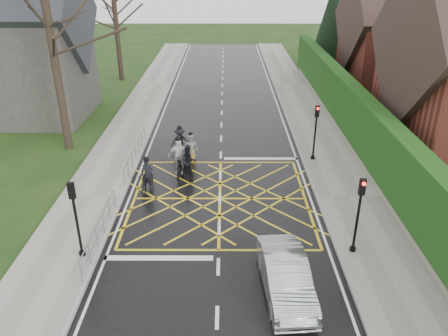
{
  "coord_description": "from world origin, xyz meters",
  "views": [
    {
      "loc": [
        0.24,
        -17.78,
        10.21
      ],
      "look_at": [
        0.2,
        0.62,
        1.3
      ],
      "focal_mm": 35.0,
      "sensor_mm": 36.0,
      "label": 1
    }
  ],
  "objects_px": {
    "cyclist_rear": "(147,179)",
    "cyclist_lead": "(191,151)",
    "cyclist_front": "(179,160)",
    "cyclist_back": "(189,165)",
    "car": "(286,276)",
    "cyclist_mid": "(180,145)"
  },
  "relations": [
    {
      "from": "cyclist_back",
      "to": "cyclist_mid",
      "type": "height_order",
      "value": "cyclist_back"
    },
    {
      "from": "cyclist_rear",
      "to": "cyclist_mid",
      "type": "relative_size",
      "value": 1.01
    },
    {
      "from": "cyclist_rear",
      "to": "cyclist_mid",
      "type": "bearing_deg",
      "value": 80.35
    },
    {
      "from": "cyclist_rear",
      "to": "car",
      "type": "distance_m",
      "value": 9.2
    },
    {
      "from": "cyclist_rear",
      "to": "cyclist_back",
      "type": "distance_m",
      "value": 2.32
    },
    {
      "from": "cyclist_back",
      "to": "cyclist_rear",
      "type": "bearing_deg",
      "value": -163.28
    },
    {
      "from": "cyclist_rear",
      "to": "cyclist_front",
      "type": "distance_m",
      "value": 2.27
    },
    {
      "from": "cyclist_rear",
      "to": "cyclist_front",
      "type": "height_order",
      "value": "cyclist_front"
    },
    {
      "from": "cyclist_rear",
      "to": "cyclist_lead",
      "type": "bearing_deg",
      "value": 68.11
    },
    {
      "from": "cyclist_mid",
      "to": "cyclist_lead",
      "type": "relative_size",
      "value": 1.02
    },
    {
      "from": "cyclist_back",
      "to": "cyclist_mid",
      "type": "bearing_deg",
      "value": 85.17
    },
    {
      "from": "cyclist_rear",
      "to": "cyclist_back",
      "type": "xyz_separation_m",
      "value": [
        1.89,
        1.34,
        0.11
      ]
    },
    {
      "from": "cyclist_back",
      "to": "car",
      "type": "relative_size",
      "value": 0.45
    },
    {
      "from": "cyclist_back",
      "to": "car",
      "type": "xyz_separation_m",
      "value": [
        3.87,
        -8.52,
        -0.0
      ]
    },
    {
      "from": "cyclist_rear",
      "to": "car",
      "type": "relative_size",
      "value": 0.45
    },
    {
      "from": "cyclist_mid",
      "to": "car",
      "type": "xyz_separation_m",
      "value": [
        4.57,
        -11.33,
        0.02
      ]
    },
    {
      "from": "cyclist_back",
      "to": "cyclist_front",
      "type": "bearing_deg",
      "value": 119.8
    },
    {
      "from": "cyclist_lead",
      "to": "car",
      "type": "height_order",
      "value": "cyclist_lead"
    },
    {
      "from": "cyclist_rear",
      "to": "cyclist_mid",
      "type": "distance_m",
      "value": 4.32
    },
    {
      "from": "cyclist_lead",
      "to": "car",
      "type": "distance_m",
      "value": 11.33
    },
    {
      "from": "cyclist_lead",
      "to": "car",
      "type": "bearing_deg",
      "value": -86.48
    },
    {
      "from": "cyclist_front",
      "to": "car",
      "type": "relative_size",
      "value": 0.51
    }
  ]
}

